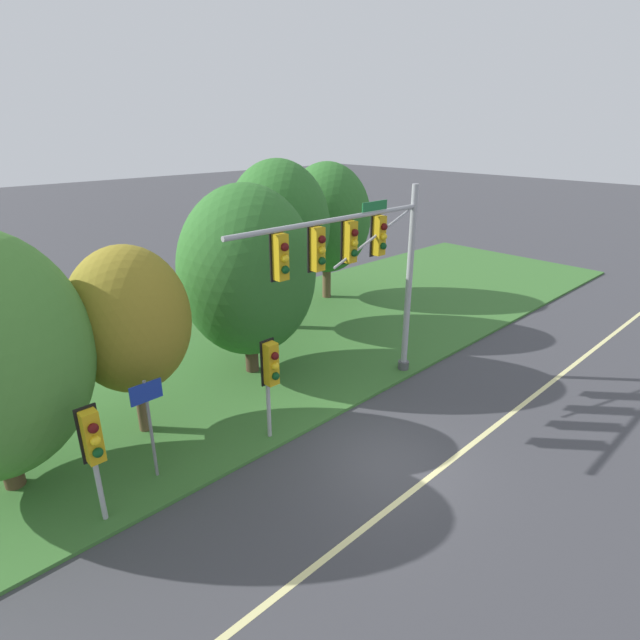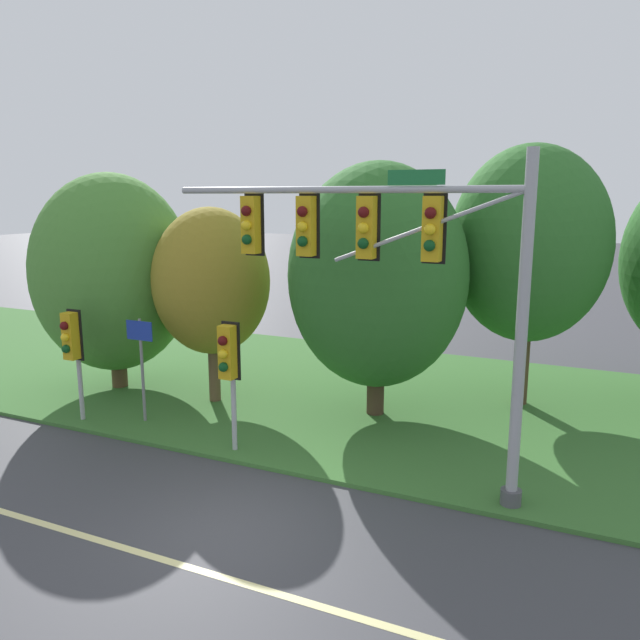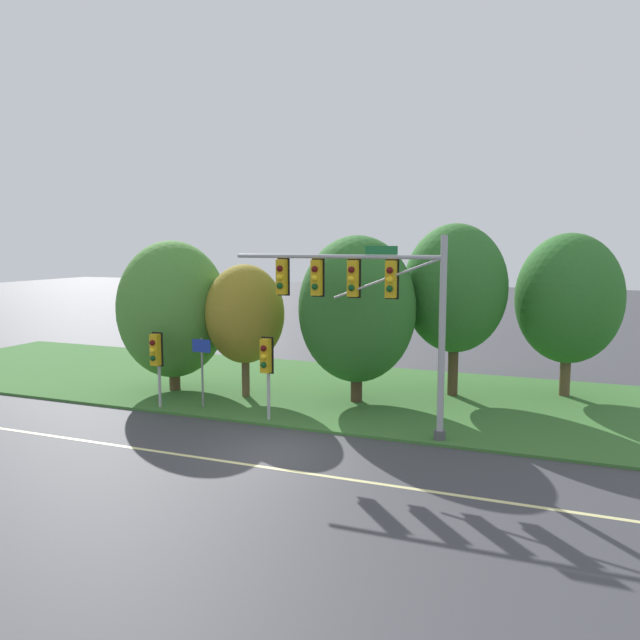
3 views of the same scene
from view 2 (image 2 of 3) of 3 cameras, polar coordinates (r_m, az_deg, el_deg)
name	(u,v)px [view 2 (image 2 of 3)]	position (r m, az deg, el deg)	size (l,w,h in m)	color
ground_plane	(225,531)	(11.99, -8.68, -18.52)	(160.00, 160.00, 0.00)	#3D3D42
lane_stripe	(184,566)	(11.16, -12.31, -21.10)	(36.00, 0.16, 0.01)	beige
grass_verge	(378,397)	(18.80, 5.37, -7.01)	(48.00, 11.50, 0.10)	#386B2D
traffic_signal_mast	(390,259)	(12.28, 6.40, 5.60)	(7.60, 0.49, 6.66)	#9EA0A5
pedestrian_signal_near_kerb	(72,342)	(17.27, -21.73, -1.89)	(0.46, 0.55, 2.98)	#9EA0A5
pedestrian_signal_further_along	(228,360)	(14.21, -8.38, -3.61)	(0.46, 0.55, 3.06)	#9EA0A5
route_sign_post	(141,354)	(16.80, -16.04, -3.03)	(0.81, 0.08, 2.74)	slate
tree_nearest_road	(113,273)	(19.86, -18.40, 4.09)	(4.75, 4.75, 6.53)	#4C3823
tree_left_of_mast	(211,282)	(17.76, -9.91, 3.48)	(3.30, 3.30, 5.55)	brown
tree_behind_signpost	(378,276)	(16.43, 5.28, 4.01)	(4.72, 4.72, 6.73)	#423021
tree_mid_verge	(529,245)	(18.06, 18.56, 6.53)	(4.30, 4.30, 7.23)	#4C3823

